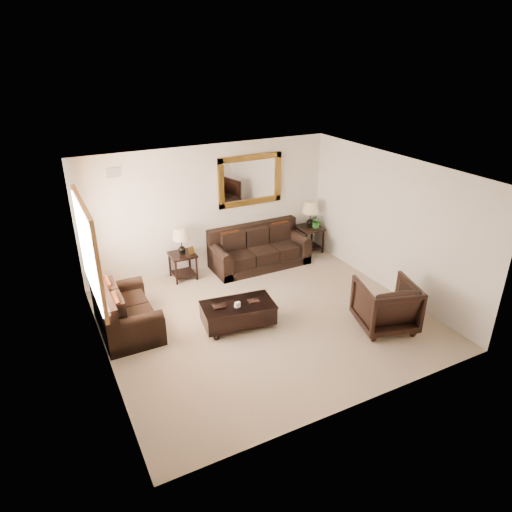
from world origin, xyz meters
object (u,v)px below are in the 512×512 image
armchair (386,303)px  coffee_table (238,312)px  end_table_left (182,246)px  end_table_right (310,219)px  sofa (259,251)px  loveseat (124,314)px

armchair → coffee_table: bearing=-12.0°
end_table_left → end_table_right: end_table_right is taller
armchair → sofa: bearing=-60.1°
end_table_right → coffee_table: (-2.87, -2.13, -0.55)m
end_table_right → armchair: end_table_right is taller
end_table_left → armchair: size_ratio=1.19×
sofa → end_table_left: end_table_left is taller
end_table_left → end_table_right: size_ratio=0.91×
end_table_right → loveseat: bearing=-163.7°
loveseat → end_table_left: (1.55, 1.40, 0.42)m
coffee_table → end_table_left: bearing=104.8°
sofa → loveseat: 3.51m
end_table_right → sofa: bearing=-175.8°
loveseat → end_table_right: size_ratio=1.24×
end_table_left → armchair: (2.52, -3.36, -0.26)m
sofa → end_table_left: 1.78m
end_table_left → armchair: bearing=-53.2°
coffee_table → armchair: armchair is taller
armchair → end_table_left: bearing=-37.0°
loveseat → end_table_left: 2.13m
end_table_left → coffee_table: (0.26, -2.16, -0.48)m
sofa → coffee_table: sofa is taller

